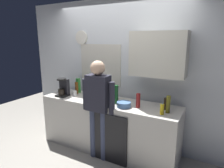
{
  "coord_description": "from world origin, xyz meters",
  "views": [
    {
      "loc": [
        1.58,
        -2.42,
        1.91
      ],
      "look_at": [
        0.11,
        0.25,
        1.2
      ],
      "focal_mm": 31.34,
      "sensor_mm": 36.0,
      "label": 1
    }
  ],
  "objects_px": {
    "bottle_green_wine": "(116,94)",
    "cup_white_mug": "(75,93)",
    "bottle_clear_soda": "(78,85)",
    "storage_canister": "(114,94)",
    "bottle_amber_beer": "(77,88)",
    "mixing_bowl": "(124,104)",
    "bottle_olive_oil": "(168,104)",
    "person_at_sink": "(98,102)",
    "dish_soap": "(162,109)",
    "potted_plant": "(104,96)",
    "bottle_red_vinegar": "(138,101)",
    "bottle_dark_sauce": "(166,104)",
    "coffee_maker": "(63,88)"
  },
  "relations": [
    {
      "from": "dish_soap",
      "to": "cup_white_mug",
      "type": "bearing_deg",
      "value": 175.83
    },
    {
      "from": "coffee_maker",
      "to": "mixing_bowl",
      "type": "xyz_separation_m",
      "value": [
        1.23,
        -0.01,
        -0.11
      ]
    },
    {
      "from": "cup_white_mug",
      "to": "dish_soap",
      "type": "xyz_separation_m",
      "value": [
        1.64,
        -0.12,
        0.03
      ]
    },
    {
      "from": "bottle_dark_sauce",
      "to": "cup_white_mug",
      "type": "xyz_separation_m",
      "value": [
        -1.64,
        -0.09,
        -0.04
      ]
    },
    {
      "from": "coffee_maker",
      "to": "mixing_bowl",
      "type": "bearing_deg",
      "value": -0.5
    },
    {
      "from": "coffee_maker",
      "to": "bottle_amber_beer",
      "type": "height_order",
      "value": "coffee_maker"
    },
    {
      "from": "bottle_green_wine",
      "to": "dish_soap",
      "type": "distance_m",
      "value": 0.8
    },
    {
      "from": "potted_plant",
      "to": "storage_canister",
      "type": "relative_size",
      "value": 1.35
    },
    {
      "from": "bottle_clear_soda",
      "to": "cup_white_mug",
      "type": "height_order",
      "value": "bottle_clear_soda"
    },
    {
      "from": "person_at_sink",
      "to": "coffee_maker",
      "type": "bearing_deg",
      "value": 173.46
    },
    {
      "from": "bottle_red_vinegar",
      "to": "bottle_green_wine",
      "type": "xyz_separation_m",
      "value": [
        -0.39,
        0.01,
        0.04
      ]
    },
    {
      "from": "potted_plant",
      "to": "dish_soap",
      "type": "distance_m",
      "value": 0.94
    },
    {
      "from": "potted_plant",
      "to": "bottle_dark_sauce",
      "type": "bearing_deg",
      "value": 12.02
    },
    {
      "from": "bottle_green_wine",
      "to": "person_at_sink",
      "type": "bearing_deg",
      "value": -122.23
    },
    {
      "from": "coffee_maker",
      "to": "bottle_red_vinegar",
      "type": "bearing_deg",
      "value": 3.01
    },
    {
      "from": "mixing_bowl",
      "to": "potted_plant",
      "type": "height_order",
      "value": "potted_plant"
    },
    {
      "from": "bottle_olive_oil",
      "to": "cup_white_mug",
      "type": "xyz_separation_m",
      "value": [
        -1.7,
        0.02,
        -0.08
      ]
    },
    {
      "from": "bottle_clear_soda",
      "to": "storage_canister",
      "type": "bearing_deg",
      "value": -2.93
    },
    {
      "from": "bottle_red_vinegar",
      "to": "person_at_sink",
      "type": "bearing_deg",
      "value": -155.55
    },
    {
      "from": "bottle_green_wine",
      "to": "storage_canister",
      "type": "relative_size",
      "value": 1.76
    },
    {
      "from": "bottle_green_wine",
      "to": "cup_white_mug",
      "type": "xyz_separation_m",
      "value": [
        -0.86,
        0.0,
        -0.1
      ]
    },
    {
      "from": "bottle_clear_soda",
      "to": "bottle_amber_beer",
      "type": "bearing_deg",
      "value": -67.51
    },
    {
      "from": "cup_white_mug",
      "to": "person_at_sink",
      "type": "relative_size",
      "value": 0.06
    },
    {
      "from": "bottle_red_vinegar",
      "to": "bottle_green_wine",
      "type": "height_order",
      "value": "bottle_green_wine"
    },
    {
      "from": "bottle_clear_soda",
      "to": "storage_canister",
      "type": "distance_m",
      "value": 0.82
    },
    {
      "from": "mixing_bowl",
      "to": "storage_canister",
      "type": "distance_m",
      "value": 0.43
    },
    {
      "from": "bottle_olive_oil",
      "to": "mixing_bowl",
      "type": "xyz_separation_m",
      "value": [
        -0.65,
        -0.08,
        -0.08
      ]
    },
    {
      "from": "coffee_maker",
      "to": "bottle_amber_beer",
      "type": "relative_size",
      "value": 1.43
    },
    {
      "from": "coffee_maker",
      "to": "bottle_dark_sauce",
      "type": "xyz_separation_m",
      "value": [
        1.83,
        0.18,
        -0.06
      ]
    },
    {
      "from": "bottle_olive_oil",
      "to": "storage_canister",
      "type": "xyz_separation_m",
      "value": [
        -0.97,
        0.2,
        -0.04
      ]
    },
    {
      "from": "bottle_olive_oil",
      "to": "bottle_amber_beer",
      "type": "bearing_deg",
      "value": 175.4
    },
    {
      "from": "bottle_amber_beer",
      "to": "bottle_green_wine",
      "type": "height_order",
      "value": "bottle_green_wine"
    },
    {
      "from": "bottle_olive_oil",
      "to": "storage_canister",
      "type": "bearing_deg",
      "value": 168.12
    },
    {
      "from": "bottle_amber_beer",
      "to": "person_at_sink",
      "type": "xyz_separation_m",
      "value": [
        0.74,
        -0.39,
        -0.05
      ]
    },
    {
      "from": "bottle_amber_beer",
      "to": "mixing_bowl",
      "type": "relative_size",
      "value": 1.05
    },
    {
      "from": "bottle_dark_sauce",
      "to": "person_at_sink",
      "type": "relative_size",
      "value": 0.11
    },
    {
      "from": "mixing_bowl",
      "to": "potted_plant",
      "type": "distance_m",
      "value": 0.36
    },
    {
      "from": "person_at_sink",
      "to": "dish_soap",
      "type": "bearing_deg",
      "value": 13.8
    },
    {
      "from": "potted_plant",
      "to": "mixing_bowl",
      "type": "bearing_deg",
      "value": 1.55
    },
    {
      "from": "bottle_red_vinegar",
      "to": "person_at_sink",
      "type": "height_order",
      "value": "person_at_sink"
    },
    {
      "from": "bottle_amber_beer",
      "to": "bottle_green_wine",
      "type": "xyz_separation_m",
      "value": [
        0.91,
        -0.12,
        0.03
      ]
    },
    {
      "from": "coffee_maker",
      "to": "person_at_sink",
      "type": "relative_size",
      "value": 0.21
    },
    {
      "from": "bottle_green_wine",
      "to": "dish_soap",
      "type": "bearing_deg",
      "value": -8.66
    },
    {
      "from": "bottle_dark_sauce",
      "to": "dish_soap",
      "type": "bearing_deg",
      "value": -89.28
    },
    {
      "from": "dish_soap",
      "to": "storage_canister",
      "type": "xyz_separation_m",
      "value": [
        -0.92,
        0.31,
        0.01
      ]
    },
    {
      "from": "mixing_bowl",
      "to": "bottle_green_wine",
      "type": "bearing_deg",
      "value": 152.28
    },
    {
      "from": "dish_soap",
      "to": "potted_plant",
      "type": "bearing_deg",
      "value": 179.37
    },
    {
      "from": "bottle_green_wine",
      "to": "bottle_dark_sauce",
      "type": "distance_m",
      "value": 0.79
    },
    {
      "from": "bottle_olive_oil",
      "to": "bottle_dark_sauce",
      "type": "distance_m",
      "value": 0.13
    },
    {
      "from": "dish_soap",
      "to": "storage_canister",
      "type": "distance_m",
      "value": 0.97
    }
  ]
}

